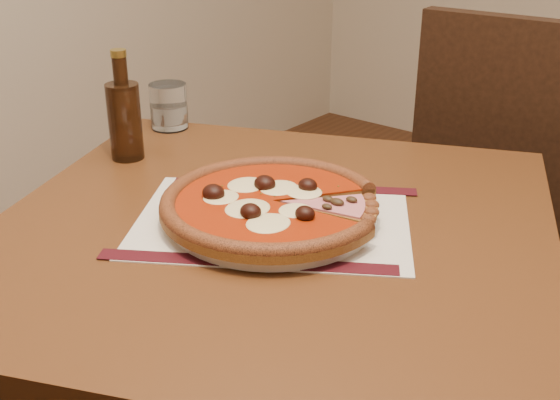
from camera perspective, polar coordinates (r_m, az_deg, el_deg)
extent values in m
cube|color=brown|center=(1.03, -0.70, -2.90)|extent=(1.06, 1.06, 0.04)
cylinder|color=brown|center=(1.61, -9.41, -7.64)|extent=(0.05, 0.05, 0.71)
cylinder|color=brown|center=(1.50, 16.45, -11.14)|extent=(0.05, 0.05, 0.71)
cube|color=black|center=(1.77, 19.93, -1.49)|extent=(0.49, 0.49, 0.04)
cylinder|color=black|center=(2.10, 15.41, -4.23)|extent=(0.04, 0.04, 0.45)
cylinder|color=black|center=(1.78, 10.90, -9.33)|extent=(0.04, 0.04, 0.45)
cube|color=black|center=(1.49, 19.10, 4.62)|extent=(0.46, 0.08, 0.48)
cube|color=beige|center=(1.02, -0.62, -1.71)|extent=(0.48, 0.45, 0.00)
cylinder|color=white|center=(1.02, -0.62, -1.21)|extent=(0.30, 0.30, 0.02)
cylinder|color=#945F24|center=(1.01, -0.63, -0.44)|extent=(0.32, 0.32, 0.01)
torus|color=#9C4722|center=(1.01, -0.63, -0.13)|extent=(0.32, 0.32, 0.02)
cylinder|color=#942907|center=(1.01, -0.63, -0.08)|extent=(0.28, 0.28, 0.00)
ellipsoid|color=#FFEFAB|center=(1.03, 1.76, 0.75)|extent=(0.05, 0.05, 0.01)
ellipsoid|color=#FFEFAB|center=(1.08, 0.27, 1.88)|extent=(0.05, 0.05, 0.01)
ellipsoid|color=#FFEFAB|center=(1.05, -2.19, 1.08)|extent=(0.05, 0.05, 0.01)
ellipsoid|color=#FFEFAB|center=(1.02, -5.08, 0.40)|extent=(0.05, 0.05, 0.01)
ellipsoid|color=#FFEFAB|center=(0.98, -2.91, -0.62)|extent=(0.05, 0.05, 0.01)
ellipsoid|color=#FFEFAB|center=(0.94, -0.99, -1.88)|extent=(0.05, 0.05, 0.01)
ellipsoid|color=#FFEFAB|center=(0.97, 1.37, -0.74)|extent=(0.05, 0.05, 0.01)
ellipsoid|color=black|center=(1.03, 2.07, 1.66)|extent=(0.03, 0.03, 0.02)
ellipsoid|color=black|center=(1.08, -1.77, 2.73)|extent=(0.03, 0.03, 0.02)
ellipsoid|color=black|center=(1.01, -4.00, 1.05)|extent=(0.03, 0.03, 0.02)
ellipsoid|color=black|center=(0.93, -3.42, -1.07)|extent=(0.03, 0.03, 0.02)
ellipsoid|color=black|center=(0.96, 1.56, -0.27)|extent=(0.03, 0.03, 0.02)
ellipsoid|color=#3C2A16|center=(0.99, 2.78, -0.23)|extent=(0.02, 0.01, 0.01)
ellipsoid|color=#3C2A16|center=(0.99, 5.14, -0.27)|extent=(0.02, 0.01, 0.01)
ellipsoid|color=#3C2A16|center=(1.00, 2.90, 0.08)|extent=(0.02, 0.01, 0.01)
ellipsoid|color=#3C2A16|center=(1.01, 5.12, 0.30)|extent=(0.02, 0.01, 0.01)
cylinder|color=white|center=(1.42, -9.04, 7.53)|extent=(0.09, 0.09, 0.09)
cylinder|color=#361D0D|center=(1.27, -12.49, 6.23)|extent=(0.06, 0.06, 0.14)
cylinder|color=#361D0D|center=(1.24, -12.86, 10.03)|extent=(0.03, 0.03, 0.06)
cylinder|color=olive|center=(1.23, -13.01, 11.55)|extent=(0.03, 0.03, 0.01)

